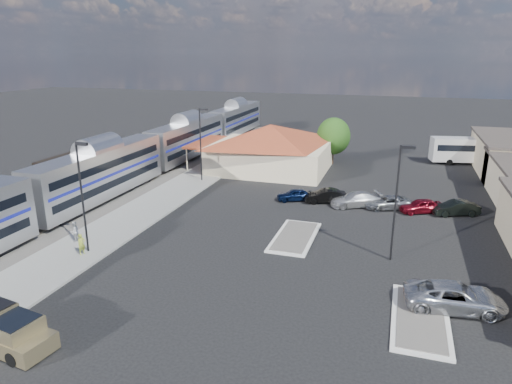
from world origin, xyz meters
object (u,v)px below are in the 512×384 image
(station_depot, at_px, (270,147))
(pickup_truck, at_px, (3,329))
(suv, at_px, (455,297))
(coach_bus, at_px, (474,149))

(station_depot, xyz_separation_m, pickup_truck, (-3.14, -41.46, -2.15))
(pickup_truck, relative_size, suv, 1.03)
(station_depot, distance_m, coach_bus, 29.22)
(suv, height_order, coach_bus, coach_bus)
(station_depot, relative_size, suv, 3.03)
(pickup_truck, distance_m, suv, 26.27)
(station_depot, bearing_deg, pickup_truck, -94.33)
(pickup_truck, distance_m, coach_bus, 61.20)
(pickup_truck, bearing_deg, coach_bus, -20.32)
(station_depot, height_order, pickup_truck, station_depot)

